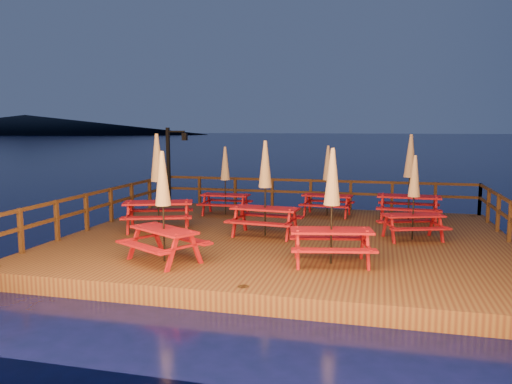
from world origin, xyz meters
TOP-DOWN VIEW (x-y plane):
  - ground at (0.00, 0.00)m, footprint 500.00×500.00m
  - deck at (0.00, 0.00)m, footprint 12.00×10.00m
  - deck_piles at (0.00, 0.00)m, footprint 11.44×9.44m
  - railing at (0.00, 1.78)m, footprint 11.80×9.75m
  - lamp_post at (-5.39, 4.55)m, footprint 0.85×0.18m
  - headland_left at (-160.00, 190.00)m, footprint 180.00×84.00m
  - picnic_table_0 at (3.37, 0.37)m, footprint 1.93×1.76m
  - picnic_table_1 at (3.40, 3.03)m, footprint 2.03×1.70m
  - picnic_table_2 at (1.47, -2.59)m, footprint 2.06×1.82m
  - picnic_table_3 at (-2.22, -3.29)m, footprint 2.23×2.12m
  - picnic_table_4 at (-0.60, -0.13)m, footprint 2.00×1.70m
  - picnic_table_5 at (-3.80, -0.17)m, footprint 2.41×2.20m
  - picnic_table_6 at (-2.70, 2.86)m, footprint 1.66×1.37m
  - picnic_table_7 at (0.76, 3.49)m, footprint 1.80×1.53m

SIDE VIEW (x-z plane):
  - deck_piles at x=0.00m, z-range -1.00..0.40m
  - ground at x=0.00m, z-range 0.00..0.00m
  - deck at x=0.00m, z-range 0.00..0.40m
  - railing at x=0.00m, z-range 0.61..1.71m
  - picnic_table_0 at x=3.37m, z-range 0.44..2.72m
  - picnic_table_6 at x=-2.70m, z-range 0.45..2.80m
  - picnic_table_7 at x=0.76m, z-range 0.45..2.84m
  - picnic_table_3 at x=-2.22m, z-range 0.45..2.94m
  - picnic_table_2 at x=1.47m, z-range 0.45..3.03m
  - picnic_table_4 at x=-0.60m, z-range 0.45..3.10m
  - picnic_table_1 at x=3.40m, z-range 0.45..3.25m
  - picnic_table_5 at x=-3.80m, z-range 0.46..3.28m
  - lamp_post at x=-5.39m, z-range 0.70..3.70m
  - headland_left at x=-160.00m, z-range 0.00..9.00m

